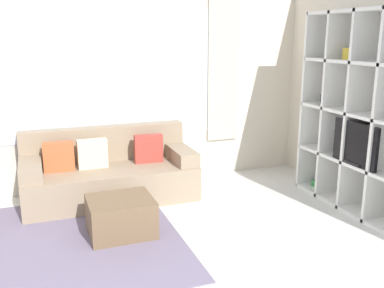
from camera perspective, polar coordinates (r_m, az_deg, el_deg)
wall_back at (r=5.43m, az=-12.92°, el=8.08°), size 6.80×0.11×2.70m
wall_right at (r=5.18m, az=23.16°, el=6.95°), size 0.07×4.39×2.70m
area_rug at (r=4.31m, az=-21.71°, el=-12.96°), size 2.89×2.22×0.01m
shelving_unit at (r=4.89m, az=23.21°, el=3.38°), size 0.40×2.04×2.18m
couch_main at (r=5.21m, az=-10.99°, el=-3.94°), size 1.98×0.85×0.83m
ottoman at (r=4.30m, az=-9.48°, el=-9.51°), size 0.62×0.55×0.37m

